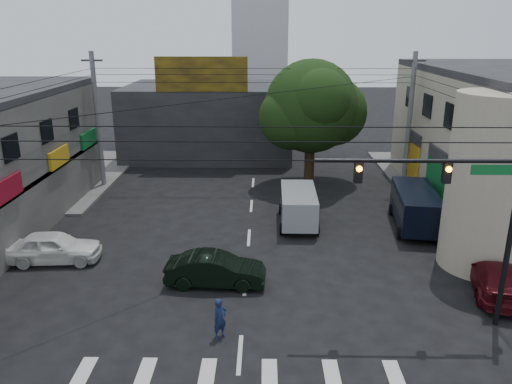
{
  "coord_description": "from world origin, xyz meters",
  "views": [
    {
      "loc": [
        0.8,
        -17.38,
        10.52
      ],
      "look_at": [
        0.43,
        4.0,
        3.53
      ],
      "focal_mm": 35.0,
      "sensor_mm": 36.0,
      "label": 1
    }
  ],
  "objects_px": {
    "white_compact": "(54,247)",
    "dark_sedan": "(216,270)",
    "navy_van": "(415,209)",
    "utility_pole_far_right": "(409,122)",
    "traffic_gantry": "(467,202)",
    "maroon_sedan": "(496,278)",
    "traffic_officer": "(220,319)",
    "street_tree": "(311,107)",
    "silver_minivan": "(298,208)",
    "utility_pole_far_left": "(98,121)"
  },
  "relations": [
    {
      "from": "white_compact",
      "to": "dark_sedan",
      "type": "bearing_deg",
      "value": -109.36
    },
    {
      "from": "navy_van",
      "to": "white_compact",
      "type": "bearing_deg",
      "value": 111.26
    },
    {
      "from": "utility_pole_far_right",
      "to": "white_compact",
      "type": "bearing_deg",
      "value": -148.57
    },
    {
      "from": "traffic_gantry",
      "to": "dark_sedan",
      "type": "bearing_deg",
      "value": 162.42
    },
    {
      "from": "maroon_sedan",
      "to": "navy_van",
      "type": "height_order",
      "value": "navy_van"
    },
    {
      "from": "maroon_sedan",
      "to": "traffic_officer",
      "type": "relative_size",
      "value": 3.32
    },
    {
      "from": "street_tree",
      "to": "navy_van",
      "type": "distance_m",
      "value": 10.74
    },
    {
      "from": "traffic_gantry",
      "to": "maroon_sedan",
      "type": "xyz_separation_m",
      "value": [
        2.68,
        2.42,
        -4.15
      ]
    },
    {
      "from": "utility_pole_far_right",
      "to": "traffic_officer",
      "type": "relative_size",
      "value": 6.09
    },
    {
      "from": "dark_sedan",
      "to": "maroon_sedan",
      "type": "distance_m",
      "value": 11.78
    },
    {
      "from": "maroon_sedan",
      "to": "silver_minivan",
      "type": "xyz_separation_m",
      "value": [
        -7.77,
        7.59,
        0.3
      ]
    },
    {
      "from": "utility_pole_far_right",
      "to": "traffic_officer",
      "type": "xyz_separation_m",
      "value": [
        -11.25,
        -18.0,
        -3.84
      ]
    },
    {
      "from": "navy_van",
      "to": "traffic_officer",
      "type": "xyz_separation_m",
      "value": [
        -9.91,
        -10.67,
        -0.32
      ]
    },
    {
      "from": "utility_pole_far_left",
      "to": "traffic_officer",
      "type": "bearing_deg",
      "value": -61.56
    },
    {
      "from": "street_tree",
      "to": "maroon_sedan",
      "type": "distance_m",
      "value": 17.55
    },
    {
      "from": "utility_pole_far_right",
      "to": "traffic_officer",
      "type": "height_order",
      "value": "utility_pole_far_right"
    },
    {
      "from": "traffic_officer",
      "to": "traffic_gantry",
      "type": "bearing_deg",
      "value": -33.13
    },
    {
      "from": "maroon_sedan",
      "to": "navy_van",
      "type": "xyz_separation_m",
      "value": [
        -1.34,
        7.26,
        0.39
      ]
    },
    {
      "from": "maroon_sedan",
      "to": "utility_pole_far_right",
      "type": "bearing_deg",
      "value": -76.46
    },
    {
      "from": "dark_sedan",
      "to": "navy_van",
      "type": "relative_size",
      "value": 0.78
    },
    {
      "from": "street_tree",
      "to": "navy_van",
      "type": "height_order",
      "value": "street_tree"
    },
    {
      "from": "traffic_gantry",
      "to": "utility_pole_far_right",
      "type": "distance_m",
      "value": 17.21
    },
    {
      "from": "silver_minivan",
      "to": "utility_pole_far_right",
      "type": "bearing_deg",
      "value": -47.07
    },
    {
      "from": "street_tree",
      "to": "silver_minivan",
      "type": "bearing_deg",
      "value": -99.05
    },
    {
      "from": "dark_sedan",
      "to": "traffic_gantry",
      "type": "bearing_deg",
      "value": -105.0
    },
    {
      "from": "traffic_gantry",
      "to": "street_tree",
      "type": "bearing_deg",
      "value": 101.99
    },
    {
      "from": "utility_pole_far_right",
      "to": "traffic_officer",
      "type": "bearing_deg",
      "value": -122.0
    },
    {
      "from": "traffic_gantry",
      "to": "traffic_officer",
      "type": "height_order",
      "value": "traffic_gantry"
    },
    {
      "from": "navy_van",
      "to": "traffic_officer",
      "type": "relative_size",
      "value": 3.7
    },
    {
      "from": "traffic_officer",
      "to": "street_tree",
      "type": "bearing_deg",
      "value": 36.21
    },
    {
      "from": "traffic_gantry",
      "to": "silver_minivan",
      "type": "xyz_separation_m",
      "value": [
        -5.1,
        10.0,
        -3.85
      ]
    },
    {
      "from": "traffic_officer",
      "to": "white_compact",
      "type": "bearing_deg",
      "value": 104.66
    },
    {
      "from": "street_tree",
      "to": "silver_minivan",
      "type": "relative_size",
      "value": 1.9
    },
    {
      "from": "utility_pole_far_right",
      "to": "traffic_gantry",
      "type": "bearing_deg",
      "value": -98.94
    },
    {
      "from": "utility_pole_far_left",
      "to": "white_compact",
      "type": "distance_m",
      "value": 12.68
    },
    {
      "from": "white_compact",
      "to": "traffic_officer",
      "type": "relative_size",
      "value": 2.96
    },
    {
      "from": "street_tree",
      "to": "navy_van",
      "type": "relative_size",
      "value": 1.56
    },
    {
      "from": "street_tree",
      "to": "maroon_sedan",
      "type": "height_order",
      "value": "street_tree"
    },
    {
      "from": "street_tree",
      "to": "dark_sedan",
      "type": "bearing_deg",
      "value": -109.21
    },
    {
      "from": "white_compact",
      "to": "street_tree",
      "type": "bearing_deg",
      "value": -49.56
    },
    {
      "from": "traffic_gantry",
      "to": "utility_pole_far_right",
      "type": "bearing_deg",
      "value": 81.06
    },
    {
      "from": "street_tree",
      "to": "maroon_sedan",
      "type": "relative_size",
      "value": 1.73
    },
    {
      "from": "silver_minivan",
      "to": "traffic_gantry",
      "type": "bearing_deg",
      "value": -152.06
    },
    {
      "from": "utility_pole_far_left",
      "to": "utility_pole_far_right",
      "type": "xyz_separation_m",
      "value": [
        21.0,
        0.0,
        0.0
      ]
    },
    {
      "from": "utility_pole_far_left",
      "to": "utility_pole_far_right",
      "type": "height_order",
      "value": "same"
    },
    {
      "from": "street_tree",
      "to": "navy_van",
      "type": "xyz_separation_m",
      "value": [
        5.16,
        -8.33,
        -4.4
      ]
    },
    {
      "from": "traffic_gantry",
      "to": "silver_minivan",
      "type": "distance_m",
      "value": 11.87
    },
    {
      "from": "maroon_sedan",
      "to": "traffic_officer",
      "type": "distance_m",
      "value": 11.76
    },
    {
      "from": "maroon_sedan",
      "to": "utility_pole_far_left",
      "type": "bearing_deg",
      "value": -21.24
    },
    {
      "from": "dark_sedan",
      "to": "maroon_sedan",
      "type": "bearing_deg",
      "value": -89.68
    }
  ]
}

